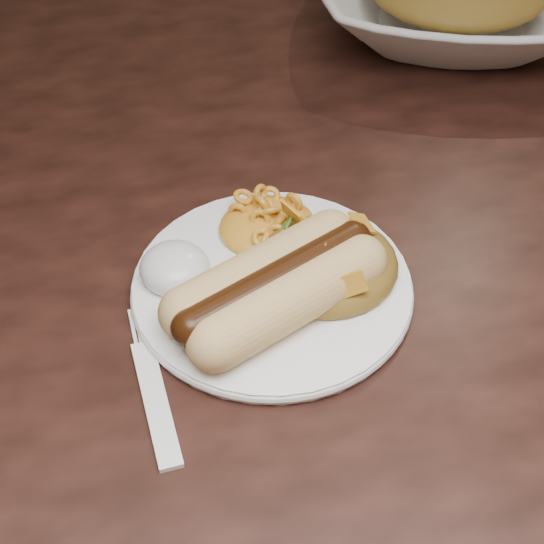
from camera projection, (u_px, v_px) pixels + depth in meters
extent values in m
cube|color=#381B15|center=(224.00, 221.00, 0.68)|extent=(1.60, 0.90, 0.04)
cylinder|color=white|center=(272.00, 287.00, 0.59)|extent=(0.22, 0.22, 0.01)
cylinder|color=#FFE395|center=(282.00, 303.00, 0.55)|extent=(0.13, 0.08, 0.04)
cylinder|color=#FFE395|center=(270.00, 270.00, 0.57)|extent=(0.13, 0.08, 0.04)
cylinder|color=#48200A|center=(276.00, 282.00, 0.56)|extent=(0.14, 0.08, 0.03)
ellipsoid|color=orange|center=(268.00, 216.00, 0.62)|extent=(0.08, 0.07, 0.03)
ellipsoid|color=white|center=(174.00, 261.00, 0.58)|extent=(0.06, 0.06, 0.03)
ellipsoid|color=#9D3811|center=(326.00, 258.00, 0.59)|extent=(0.10, 0.10, 0.04)
cube|color=white|center=(156.00, 402.00, 0.53)|extent=(0.03, 0.15, 0.00)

